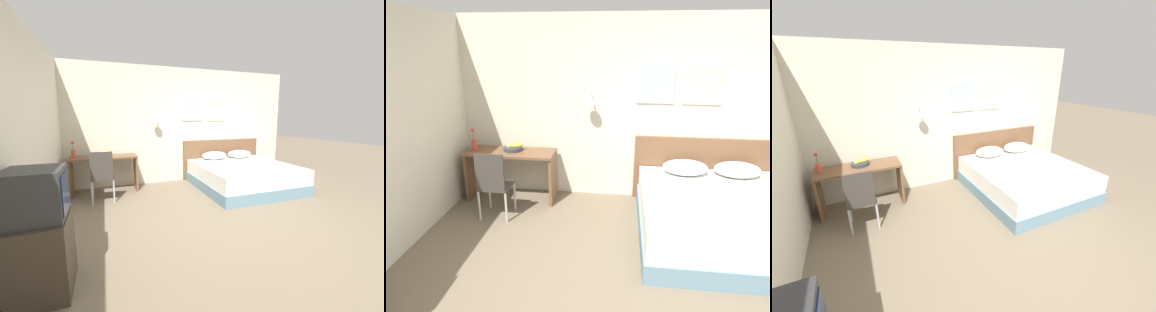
{
  "view_description": "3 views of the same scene",
  "coord_description": "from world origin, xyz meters",
  "views": [
    {
      "loc": [
        -1.65,
        -2.72,
        1.55
      ],
      "look_at": [
        -0.13,
        1.37,
        0.81
      ],
      "focal_mm": 22.0,
      "sensor_mm": 36.0,
      "label": 1
    },
    {
      "loc": [
        -0.09,
        -2.27,
        2.29
      ],
      "look_at": [
        -0.6,
        1.58,
        0.97
      ],
      "focal_mm": 32.0,
      "sensor_mm": 36.0,
      "label": 2
    },
    {
      "loc": [
        -1.68,
        -1.59,
        2.25
      ],
      "look_at": [
        -0.14,
        1.59,
        0.92
      ],
      "focal_mm": 22.0,
      "sensor_mm": 36.0,
      "label": 3
    }
  ],
  "objects": [
    {
      "name": "bed",
      "position": [
        1.14,
        1.57,
        0.26
      ],
      "size": [
        1.95,
        2.01,
        0.52
      ],
      "color": "#66899E",
      "rests_on": "ground_plane"
    },
    {
      "name": "pillow_left",
      "position": [
        0.8,
        2.31,
        0.62
      ],
      "size": [
        0.61,
        0.43,
        0.19
      ],
      "color": "white",
      "rests_on": "bed"
    },
    {
      "name": "flower_vase",
      "position": [
        -2.24,
        2.3,
        0.86
      ],
      "size": [
        0.08,
        0.08,
        0.32
      ],
      "color": "#D14C42",
      "rests_on": "desk"
    },
    {
      "name": "ground_plane",
      "position": [
        0.0,
        0.0,
        0.0
      ],
      "size": [
        24.0,
        24.0,
        0.0
      ],
      "primitive_type": "plane",
      "color": "#756651"
    },
    {
      "name": "desk_chair",
      "position": [
        -1.73,
        1.67,
        0.54
      ],
      "size": [
        0.41,
        0.41,
        0.94
      ],
      "color": "#3D3833",
      "rests_on": "ground_plane"
    },
    {
      "name": "folded_towel_near_foot",
      "position": [
        1.23,
        1.27,
        0.55
      ],
      "size": [
        0.32,
        0.27,
        0.06
      ],
      "color": "white",
      "rests_on": "bed"
    },
    {
      "name": "desk",
      "position": [
        -1.69,
        2.31,
        0.53
      ],
      "size": [
        1.29,
        0.5,
        0.75
      ],
      "color": "brown",
      "rests_on": "ground_plane"
    },
    {
      "name": "wall_back",
      "position": [
        0.01,
        2.66,
        1.33
      ],
      "size": [
        5.75,
        0.31,
        2.65
      ],
      "color": "beige",
      "rests_on": "ground_plane"
    },
    {
      "name": "fruit_bowl",
      "position": [
        -1.66,
        2.35,
        0.79
      ],
      "size": [
        0.3,
        0.27,
        0.12
      ],
      "color": "#333842",
      "rests_on": "desk"
    },
    {
      "name": "pillow_right",
      "position": [
        1.49,
        2.31,
        0.62
      ],
      "size": [
        0.61,
        0.43,
        0.19
      ],
      "color": "white",
      "rests_on": "bed"
    },
    {
      "name": "headboard",
      "position": [
        1.14,
        2.6,
        0.48
      ],
      "size": [
        2.07,
        0.06,
        0.96
      ],
      "color": "brown",
      "rests_on": "ground_plane"
    }
  ]
}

